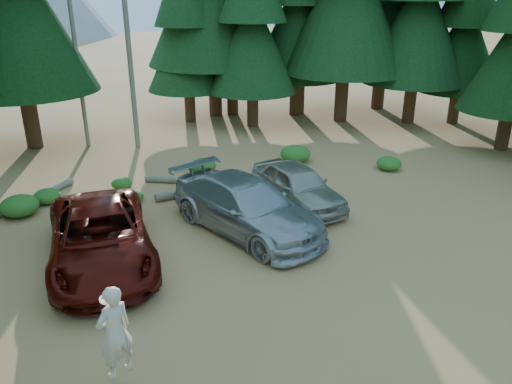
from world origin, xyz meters
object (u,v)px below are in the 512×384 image
log_mid (183,181)px  log_right (217,187)px  log_left (36,197)px  red_pickup (100,237)px  silver_minivan_center (246,206)px  silver_minivan_right (297,185)px  frisbee_player (115,332)px

log_mid → log_right: 1.62m
log_left → log_mid: bearing=-47.9°
red_pickup → silver_minivan_center: bearing=7.8°
silver_minivan_right → log_mid: bearing=126.2°
red_pickup → log_left: red_pickup is taller
frisbee_player → log_left: size_ratio=0.54×
silver_minivan_right → log_right: 3.28m
silver_minivan_right → log_right: bearing=128.0°
log_left → log_mid: same height
red_pickup → silver_minivan_right: (7.10, 0.30, -0.07)m
log_left → red_pickup: bearing=-116.3°
silver_minivan_right → frisbee_player: 9.80m
log_left → log_mid: 5.46m
silver_minivan_center → frisbee_player: 7.25m
silver_minivan_right → log_mid: (-2.54, 4.12, -0.62)m
red_pickup → silver_minivan_right: size_ratio=1.34×
frisbee_player → log_left: frisbee_player is taller
silver_minivan_center → frisbee_player: size_ratio=2.96×
red_pickup → silver_minivan_right: red_pickup is taller
silver_minivan_center → frisbee_player: (-5.66, -4.51, 0.49)m
red_pickup → log_mid: size_ratio=1.87×
frisbee_player → log_right: frisbee_player is taller
silver_minivan_center → silver_minivan_right: size_ratio=1.31×
frisbee_player → red_pickup: bearing=-118.6°
red_pickup → silver_minivan_center: silver_minivan_center is taller
silver_minivan_center → log_right: size_ratio=1.19×
silver_minivan_center → log_mid: 4.92m
log_mid → log_left: bearing=-154.0°
red_pickup → frisbee_player: (-1.15, -4.96, 0.51)m
log_left → log_right: log_right is taller
red_pickup → frisbee_player: size_ratio=3.01×
log_left → log_mid: (5.28, -1.36, 0.00)m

